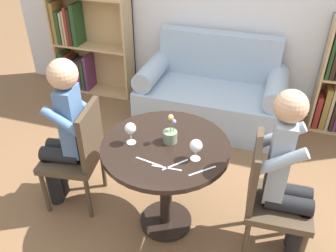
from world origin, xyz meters
The scene contains 15 objects.
ground_plane centered at (0.00, 0.00, 0.00)m, with size 16.00×16.00×0.00m, color brown.
round_table centered at (0.00, 0.00, 0.59)m, with size 0.88×0.88×0.76m.
couch centered at (0.00, 1.58, 0.31)m, with size 1.53×0.80×0.92m.
bookshelf_left centered at (-1.68, 1.84, 0.55)m, with size 0.97×0.28×1.19m.
chair_left centered at (-0.72, 0.03, 0.49)m, with size 0.48×0.48×0.90m.
chair_right centered at (0.72, 0.02, 0.49)m, with size 0.44×0.44×0.90m.
person_left centered at (-0.80, 0.01, 0.68)m, with size 0.45×0.38×1.26m.
person_right centered at (0.80, 0.03, 0.67)m, with size 0.43×0.36×1.28m.
wine_glass_left centered at (-0.23, -0.05, 0.87)m, with size 0.08×0.08×0.15m.
wine_glass_right centered at (0.23, -0.08, 0.86)m, with size 0.08×0.08×0.15m.
flower_vase centered at (0.02, 0.05, 0.82)m, with size 0.10×0.10×0.21m.
knife_left_setting centered at (0.12, -0.18, 0.76)m, with size 0.13×0.15×0.00m.
fork_left_setting centered at (0.30, -0.18, 0.76)m, with size 0.14×0.14×0.00m.
knife_right_setting centered at (-0.04, -0.20, 0.76)m, with size 0.19×0.04×0.00m.
fork_right_setting centered at (0.08, -0.22, 0.76)m, with size 0.19×0.02×0.00m.
Camera 1 is at (0.61, -1.80, 2.18)m, focal length 38.00 mm.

